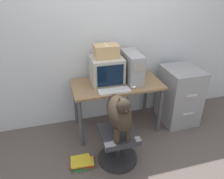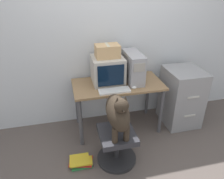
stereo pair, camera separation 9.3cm
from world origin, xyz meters
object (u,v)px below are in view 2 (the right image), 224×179
at_px(office_chair, 117,145).
at_px(book_stack_floor, 81,162).
at_px(cardboard_box, 107,51).
at_px(filing_cabinet, 181,97).
at_px(dog, 118,112).
at_px(crt_monitor, 108,70).
at_px(pc_tower, 133,67).
at_px(keyboard, 114,91).

xyz_separation_m(office_chair, book_stack_floor, (-0.44, 0.02, -0.20)).
xyz_separation_m(office_chair, cardboard_box, (0.05, 0.72, 0.94)).
height_order(office_chair, filing_cabinet, filing_cabinet).
height_order(dog, book_stack_floor, dog).
xyz_separation_m(crt_monitor, pc_tower, (0.35, -0.04, 0.02)).
relative_size(filing_cabinet, book_stack_floor, 2.78).
relative_size(office_chair, book_stack_floor, 1.56).
xyz_separation_m(office_chair, dog, (0.00, -0.03, 0.48)).
height_order(crt_monitor, dog, crt_monitor).
relative_size(keyboard, filing_cabinet, 0.46).
relative_size(pc_tower, office_chair, 1.01).
xyz_separation_m(pc_tower, book_stack_floor, (-0.84, -0.66, -0.90)).
distance_m(pc_tower, book_stack_floor, 1.39).
bearing_deg(office_chair, book_stack_floor, 176.95).
distance_m(keyboard, filing_cabinet, 1.13).
height_order(pc_tower, keyboard, pc_tower).
bearing_deg(keyboard, filing_cabinet, 8.08).
distance_m(keyboard, book_stack_floor, 0.96).
height_order(office_chair, book_stack_floor, office_chair).
bearing_deg(pc_tower, crt_monitor, 173.87).
bearing_deg(dog, office_chair, 90.00).
distance_m(crt_monitor, book_stack_floor, 1.22).
distance_m(pc_tower, filing_cabinet, 0.91).
bearing_deg(book_stack_floor, office_chair, -3.05).
relative_size(crt_monitor, pc_tower, 0.86).
height_order(keyboard, filing_cabinet, filing_cabinet).
bearing_deg(book_stack_floor, keyboard, 37.57).
height_order(crt_monitor, pc_tower, pc_tower).
distance_m(pc_tower, dog, 0.84).
distance_m(filing_cabinet, book_stack_floor, 1.72).
bearing_deg(cardboard_box, office_chair, -94.06).
height_order(pc_tower, office_chair, pc_tower).
distance_m(keyboard, dog, 0.46).
bearing_deg(pc_tower, filing_cabinet, -8.14).
bearing_deg(pc_tower, cardboard_box, 173.23).
relative_size(filing_cabinet, cardboard_box, 2.77).
distance_m(crt_monitor, office_chair, 0.99).
bearing_deg(office_chair, filing_cabinet, 26.67).
relative_size(crt_monitor, filing_cabinet, 0.49).
bearing_deg(office_chair, pc_tower, 59.72).
xyz_separation_m(dog, cardboard_box, (0.05, 0.75, 0.45)).
bearing_deg(filing_cabinet, keyboard, -171.92).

